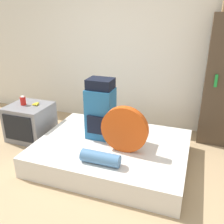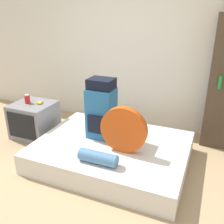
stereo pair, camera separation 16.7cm
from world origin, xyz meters
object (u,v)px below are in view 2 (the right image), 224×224
Objects in this scene: television at (34,120)px; canister at (27,99)px; tent_bag at (124,130)px; backpack at (101,110)px; sleeping_roll at (98,158)px.

canister reaches higher than television.
tent_bag is at bearing -10.95° from canister.
canister is at bearing -178.53° from television.
backpack is at bearing -3.44° from canister.
canister is at bearing 176.56° from backpack.
television is (-1.26, 0.08, -0.41)m from backpack.
backpack is 1.40× the size of tent_bag.
backpack is 1.32× the size of television.
backpack is 1.78× the size of sleeping_roll.
backpack is 0.51m from tent_bag.
tent_bag is (0.43, -0.26, -0.11)m from backpack.
tent_bag reaches higher than television.
backpack reaches higher than tent_bag.
sleeping_roll is 1.68m from television.
tent_bag is 1.81m from canister.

